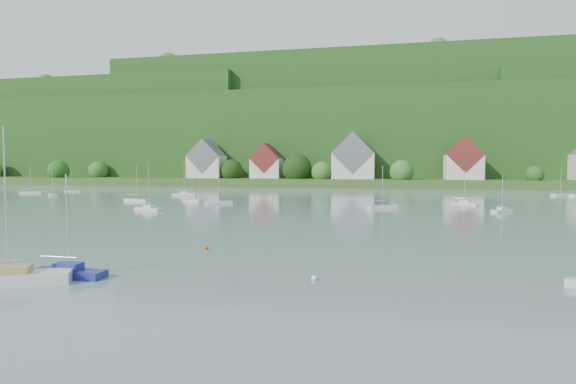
% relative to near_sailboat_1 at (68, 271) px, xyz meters
% --- Properties ---
extents(far_shore_strip, '(600.00, 60.00, 3.00)m').
position_rel_near_sailboat_1_xyz_m(far_shore_strip, '(3.93, 166.30, 1.08)').
color(far_shore_strip, '#33521E').
rests_on(far_shore_strip, ground).
extents(forested_ridge, '(620.00, 181.22, 69.89)m').
position_rel_near_sailboat_1_xyz_m(forested_ridge, '(4.33, 234.87, 22.47)').
color(forested_ridge, '#143D13').
rests_on(forested_ridge, ground).
extents(village_building_0, '(14.00, 10.40, 16.00)m').
position_rel_near_sailboat_1_xyz_m(village_building_0, '(-51.07, 153.30, 9.09)').
color(village_building_0, beige).
rests_on(village_building_0, far_shore_strip).
extents(village_building_1, '(12.00, 9.36, 14.00)m').
position_rel_near_sailboat_1_xyz_m(village_building_1, '(-26.07, 155.30, 8.33)').
color(village_building_1, beige).
rests_on(village_building_1, far_shore_strip).
extents(village_building_2, '(16.00, 11.44, 18.00)m').
position_rel_near_sailboat_1_xyz_m(village_building_2, '(8.93, 154.30, 9.85)').
color(village_building_2, beige).
rests_on(village_building_2, far_shore_strip).
extents(village_building_3, '(13.00, 10.40, 15.50)m').
position_rel_near_sailboat_1_xyz_m(village_building_3, '(48.93, 152.30, 9.01)').
color(village_building_3, beige).
rests_on(village_building_3, far_shore_strip).
extents(near_sailboat_1, '(5.54, 1.63, 7.45)m').
position_rel_near_sailboat_1_xyz_m(near_sailboat_1, '(0.00, 0.00, 0.00)').
color(near_sailboat_1, navy).
rests_on(near_sailboat_1, ground).
extents(near_sailboat_2, '(8.07, 5.51, 10.68)m').
position_rel_near_sailboat_1_xyz_m(near_sailboat_2, '(-2.49, -2.81, 0.10)').
color(near_sailboat_2, silver).
rests_on(near_sailboat_2, ground).
extents(mooring_buoy_1, '(0.41, 0.41, 0.41)m').
position_rel_near_sailboat_1_xyz_m(mooring_buoy_1, '(17.46, 2.98, -0.42)').
color(mooring_buoy_1, white).
rests_on(mooring_buoy_1, ground).
extents(mooring_buoy_3, '(0.42, 0.42, 0.42)m').
position_rel_near_sailboat_1_xyz_m(mooring_buoy_3, '(5.42, 12.78, -0.42)').
color(mooring_buoy_3, '#FE3600').
rests_on(mooring_buoy_3, ground).
extents(far_sailboat_cluster, '(193.25, 64.99, 8.71)m').
position_rel_near_sailboat_1_xyz_m(far_sailboat_cluster, '(18.66, 81.04, -0.05)').
color(far_sailboat_cluster, silver).
rests_on(far_sailboat_cluster, ground).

